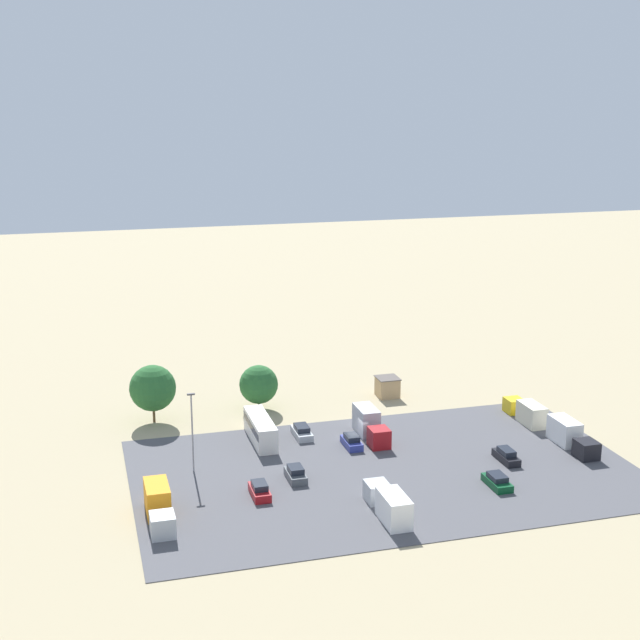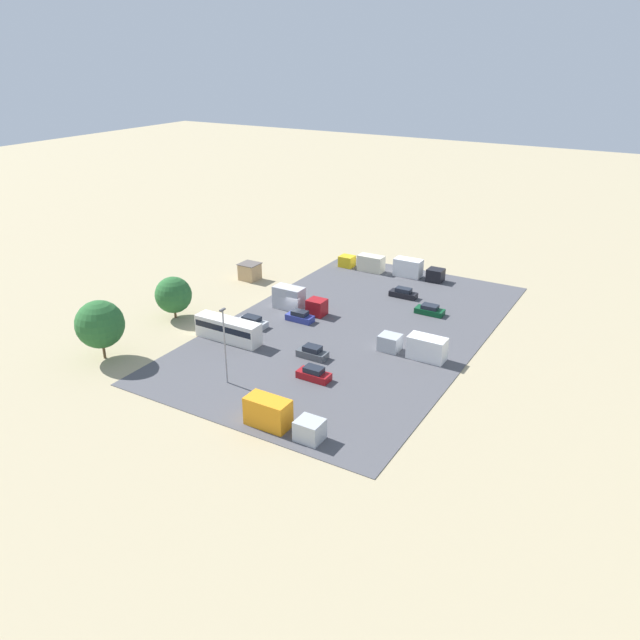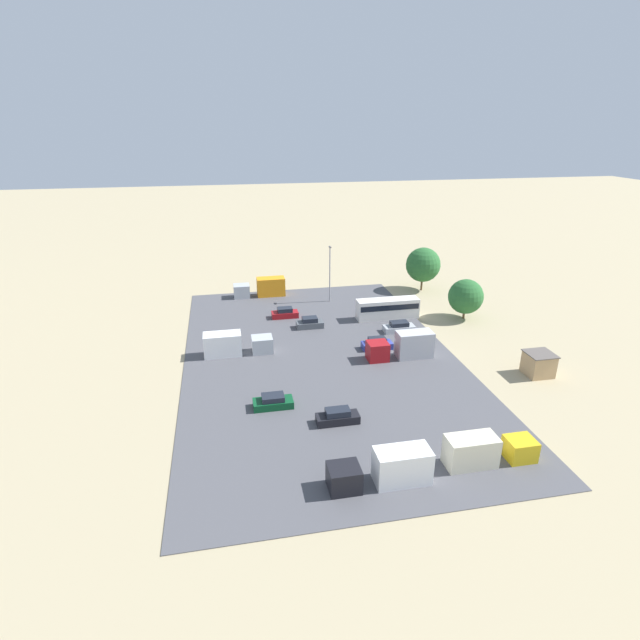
% 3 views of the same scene
% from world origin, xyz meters
% --- Properties ---
extents(ground_plane, '(400.00, 400.00, 0.00)m').
position_xyz_m(ground_plane, '(0.00, 0.00, 0.00)').
color(ground_plane, tan).
extents(parking_lot_surface, '(59.57, 35.92, 0.08)m').
position_xyz_m(parking_lot_surface, '(0.00, 10.81, 0.04)').
color(parking_lot_surface, '#4C4C51').
rests_on(parking_lot_surface, ground).
extents(shed_building, '(3.26, 3.36, 2.97)m').
position_xyz_m(shed_building, '(-9.66, -15.02, 1.49)').
color(shed_building, tan).
rests_on(shed_building, ground).
extents(bus, '(2.53, 10.00, 3.21)m').
position_xyz_m(bus, '(12.33, -2.54, 1.81)').
color(bus, silver).
rests_on(bus, ground).
extents(parked_car_0, '(1.87, 4.23, 1.62)m').
position_xyz_m(parked_car_0, '(1.52, 2.51, 0.75)').
color(parked_car_0, navy).
rests_on(parked_car_0, ground).
extents(parked_car_1, '(1.93, 4.11, 1.65)m').
position_xyz_m(parked_car_1, '(10.89, 10.38, 0.77)').
color(parked_car_1, '#4C5156').
rests_on(parked_car_1, ground).
extents(parked_car_2, '(1.87, 4.26, 1.65)m').
position_xyz_m(parked_car_2, '(15.85, 13.59, 0.77)').
color(parked_car_2, maroon).
rests_on(parked_car_2, ground).
extents(parked_car_3, '(2.00, 4.43, 1.49)m').
position_xyz_m(parked_car_3, '(-10.94, 18.41, 0.70)').
color(parked_car_3, '#0C4723').
rests_on(parked_car_3, ground).
extents(parked_car_4, '(1.99, 4.69, 1.55)m').
position_xyz_m(parked_car_4, '(6.78, -2.58, 0.73)').
color(parked_car_4, '#ADB2B7').
rests_on(parked_car_4, ground).
extents(parked_car_5, '(1.73, 4.55, 1.61)m').
position_xyz_m(parked_car_5, '(-15.35, 12.08, 0.75)').
color(parked_car_5, black).
rests_on(parked_car_5, ground).
extents(parked_truck_0, '(2.50, 9.18, 3.29)m').
position_xyz_m(parked_truck_0, '(27.25, 16.13, 1.59)').
color(parked_truck_0, '#ADB2B7').
rests_on(parked_truck_0, ground).
extents(parked_truck_1, '(2.46, 9.08, 3.18)m').
position_xyz_m(parked_truck_1, '(-25.35, 10.09, 1.54)').
color(parked_truck_1, black).
rests_on(parked_truck_1, ground).
extents(parked_truck_2, '(2.34, 8.71, 2.94)m').
position_xyz_m(parked_truck_2, '(-24.46, 0.23, 1.43)').
color(parked_truck_2, gold).
rests_on(parked_truck_2, ground).
extents(parked_truck_3, '(2.46, 8.87, 3.55)m').
position_xyz_m(parked_truck_3, '(-1.82, -0.16, 1.71)').
color(parked_truck_3, maroon).
rests_on(parked_truck_3, ground).
extents(parked_truck_4, '(2.48, 9.23, 3.14)m').
position_xyz_m(parked_truck_4, '(3.60, 22.13, 1.51)').
color(parked_truck_4, '#ADB2B7').
rests_on(parked_truck_4, ground).
extents(tree_near_shed, '(6.35, 6.35, 8.11)m').
position_xyz_m(tree_near_shed, '(24.97, -13.47, 4.92)').
color(tree_near_shed, brown).
rests_on(tree_near_shed, ground).
extents(tree_apron_mid, '(5.54, 5.54, 6.51)m').
position_xyz_m(tree_apron_mid, '(9.98, -14.68, 3.73)').
color(tree_apron_mid, brown).
rests_on(tree_apron_mid, ground).
extents(light_pole_lot_centre, '(0.90, 0.28, 9.84)m').
position_xyz_m(light_pole_lot_centre, '(22.05, 4.85, 5.44)').
color(light_pole_lot_centre, gray).
rests_on(light_pole_lot_centre, ground).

